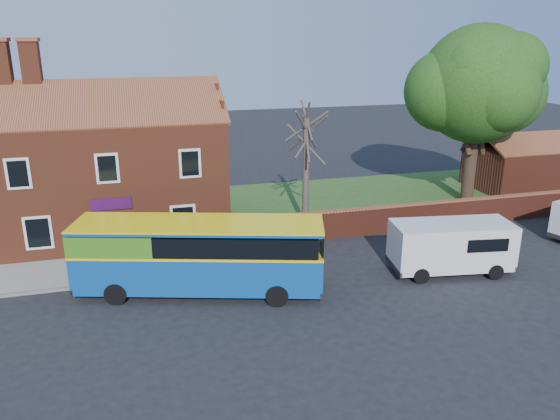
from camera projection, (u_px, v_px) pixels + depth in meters
name	position (u px, v px, depth m)	size (l,w,h in m)	color
ground	(288.00, 306.00, 22.79)	(120.00, 120.00, 0.00)	black
pavement	(116.00, 268.00, 26.30)	(18.00, 3.50, 0.12)	gray
kerb	(115.00, 283.00, 24.69)	(18.00, 0.15, 0.14)	slate
grass_strip	(415.00, 196.00, 37.96)	(26.00, 12.00, 0.04)	#426B28
shop_building	(111.00, 173.00, 30.53)	(12.30, 8.13, 10.50)	brown
boundary_wall	(466.00, 211.00, 32.21)	(22.00, 0.38, 1.60)	maroon
outbuilding	(528.00, 166.00, 39.72)	(8.20, 5.06, 4.17)	maroon
bus	(192.00, 253.00, 23.50)	(10.91, 5.59, 3.23)	#0E4A9B
van_near	(451.00, 245.00, 25.63)	(5.84, 3.02, 2.45)	white
large_tree	(478.00, 88.00, 34.67)	(9.42, 7.45, 11.49)	black
bare_tree	(306.00, 167.00, 31.02)	(2.61, 3.11, 6.96)	#4C4238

